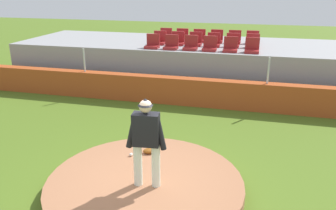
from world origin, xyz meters
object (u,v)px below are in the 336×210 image
Objects in this scene: stadium_chair_15 at (217,39)px; fielding_glove at (150,151)px; stadium_chair_0 at (152,44)px; stadium_chair_9 at (213,42)px; stadium_chair_12 at (166,37)px; stadium_chair_17 at (252,40)px; stadium_chair_10 at (233,43)px; stadium_chair_11 at (253,44)px; stadium_chair_2 at (191,45)px; pitcher at (146,137)px; stadium_chair_8 at (195,41)px; stadium_chair_13 at (182,37)px; stadium_chair_3 at (210,46)px; stadium_chair_4 at (230,47)px; stadium_chair_6 at (160,40)px; stadium_chair_16 at (235,39)px; stadium_chair_1 at (171,45)px; baseball at (131,154)px; stadium_chair_5 at (252,48)px; stadium_chair_7 at (178,41)px; stadium_chair_14 at (199,38)px.

fielding_glove is at bearing 85.34° from stadium_chair_15.
stadium_chair_0 and stadium_chair_9 have the same top height.
stadium_chair_17 is at bearing -179.60° from stadium_chair_12.
stadium_chair_17 is at bearing 45.94° from fielding_glove.
stadium_chair_11 is (0.72, -0.00, 0.00)m from stadium_chair_10.
stadium_chair_2 is at bearing 62.50° from fielding_glove.
fielding_glove is 6.52m from stadium_chair_9.
stadium_chair_8 is at bearing 87.36° from pitcher.
stadium_chair_15 is (-1.42, 0.89, 0.00)m from stadium_chair_11.
stadium_chair_13 and stadium_chair_17 have the same top height.
stadium_chair_3 is 0.72m from stadium_chair_4.
stadium_chair_4 is (2.82, 0.02, 0.00)m from stadium_chair_0.
stadium_chair_12 is 3.49m from stadium_chair_17.
stadium_chair_10 is (0.70, 0.04, 0.00)m from stadium_chair_9.
stadium_chair_10 is 0.72m from stadium_chair_11.
stadium_chair_9 is (2.10, 0.01, 0.00)m from stadium_chair_6.
stadium_chair_3 and stadium_chair_16 have the same top height.
stadium_chair_1 is at bearing 69.86° from fielding_glove.
stadium_chair_0 is 2.97m from stadium_chair_10.
stadium_chair_6 is (-1.16, 6.56, 1.45)m from baseball.
stadium_chair_5 is 1.00× the size of stadium_chair_7.
stadium_chair_4 is 1.00× the size of stadium_chair_14.
stadium_chair_1 is 1.00× the size of stadium_chair_17.
stadium_chair_3 is 1.00× the size of stadium_chair_12.
stadium_chair_6 is at bearing 0.94° from stadium_chair_10.
stadium_chair_3 is 1.92m from stadium_chair_16.
stadium_chair_14 is (0.25, 7.48, 1.45)m from baseball.
stadium_chair_10 is (2.80, 0.05, 0.00)m from stadium_chair_6.
stadium_chair_2 is at bearing -0.49° from stadium_chair_3.
stadium_chair_12 is at bearing -17.39° from stadium_chair_10.
stadium_chair_9 and stadium_chair_13 have the same top height.
stadium_chair_6 is 1.00× the size of stadium_chair_13.
stadium_chair_1 is (-1.16, 6.67, 0.49)m from pitcher.
stadium_chair_1 and stadium_chair_16 have the same top height.
fielding_glove is 0.60× the size of stadium_chair_12.
stadium_chair_1 is 1.68m from stadium_chair_9.
stadium_chair_0 reaches higher than pitcher.
stadium_chair_8 is at bearing 51.34° from stadium_chair_15.
stadium_chair_0 is 1.00× the size of stadium_chair_15.
stadium_chair_5 is 2.31m from stadium_chair_8.
stadium_chair_3 is at bearing 139.29° from stadium_chair_12.
stadium_chair_4 and stadium_chair_12 have the same top height.
stadium_chair_1 is at bearing 40.32° from stadium_chair_16.
stadium_chair_17 is at bearing -139.58° from stadium_chair_2.
stadium_chair_4 is 1.00× the size of stadium_chair_12.
stadium_chair_3 is at bearing -0.45° from stadium_chair_5.
pitcher is 8.54m from stadium_chair_16.
pitcher is 6.78m from stadium_chair_1.
stadium_chair_6 is at bearing 100.01° from baseball.
stadium_chair_1 is 1.00× the size of stadium_chair_12.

